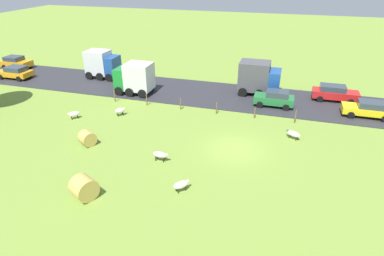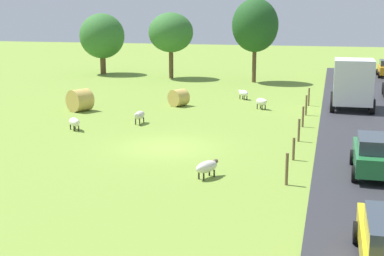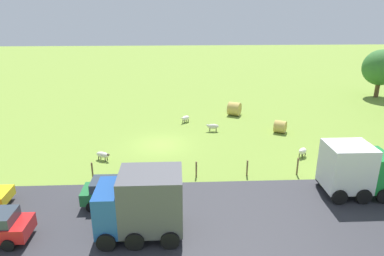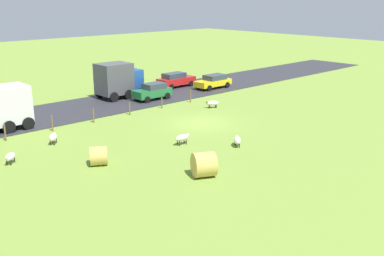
% 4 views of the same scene
% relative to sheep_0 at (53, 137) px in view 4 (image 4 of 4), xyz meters
% --- Properties ---
extents(ground_plane, '(160.00, 160.00, 0.00)m').
position_rel_sheep_0_xyz_m(ground_plane, '(-3.18, -11.59, -0.51)').
color(ground_plane, olive).
extents(road_strip, '(8.00, 80.00, 0.06)m').
position_rel_sheep_0_xyz_m(road_strip, '(7.94, -11.59, -0.48)').
color(road_strip, '#2D2D33').
rests_on(road_strip, ground_plane).
extents(sheep_0, '(1.02, 1.00, 0.77)m').
position_rel_sheep_0_xyz_m(sheep_0, '(0.00, 0.00, 0.00)').
color(sheep_0, silver).
rests_on(sheep_0, ground_plane).
extents(sheep_1, '(1.03, 1.04, 0.71)m').
position_rel_sheep_0_xyz_m(sheep_1, '(-1.85, 3.82, -0.03)').
color(sheep_1, white).
rests_on(sheep_1, ground_plane).
extents(sheep_2, '(0.53, 1.24, 0.76)m').
position_rel_sheep_0_xyz_m(sheep_2, '(-6.35, -6.61, 0.01)').
color(sheep_2, beige).
rests_on(sheep_2, ground_plane).
extents(sheep_3, '(0.96, 1.27, 0.70)m').
position_rel_sheep_0_xyz_m(sheep_3, '(-0.13, -15.98, -0.04)').
color(sheep_3, silver).
rests_on(sheep_3, ground_plane).
extents(sheep_4, '(1.09, 1.07, 0.71)m').
position_rel_sheep_0_xyz_m(sheep_4, '(-9.26, -9.18, -0.05)').
color(sheep_4, silver).
rests_on(sheep_4, ground_plane).
extents(hay_bale_0, '(1.88, 1.79, 1.46)m').
position_rel_sheep_0_xyz_m(hay_bale_0, '(-11.57, -3.65, 0.22)').
color(hay_bale_0, tan).
rests_on(hay_bale_0, ground_plane).
extents(hay_bale_1, '(1.55, 1.50, 1.18)m').
position_rel_sheep_0_xyz_m(hay_bale_1, '(-5.77, -0.16, 0.08)').
color(hay_bale_1, tan).
rests_on(hay_bale_1, ground_plane).
extents(fence_post_0, '(0.12, 0.12, 1.26)m').
position_rel_sheep_0_xyz_m(fence_post_0, '(3.03, -16.08, 0.12)').
color(fence_post_0, brown).
rests_on(fence_post_0, ground_plane).
extents(fence_post_1, '(0.12, 0.12, 1.03)m').
position_rel_sheep_0_xyz_m(fence_post_1, '(3.03, -12.43, 0.01)').
color(fence_post_1, brown).
rests_on(fence_post_1, ground_plane).
extents(fence_post_2, '(0.12, 0.12, 1.18)m').
position_rel_sheep_0_xyz_m(fence_post_2, '(3.03, -8.77, 0.08)').
color(fence_post_2, brown).
rests_on(fence_post_2, ground_plane).
extents(fence_post_3, '(0.12, 0.12, 1.20)m').
position_rel_sheep_0_xyz_m(fence_post_3, '(3.03, -5.11, 0.09)').
color(fence_post_3, brown).
rests_on(fence_post_3, ground_plane).
extents(fence_post_4, '(0.12, 0.12, 1.30)m').
position_rel_sheep_0_xyz_m(fence_post_4, '(3.03, -1.46, 0.14)').
color(fence_post_4, brown).
rests_on(fence_post_4, ground_plane).
extents(fence_post_5, '(0.12, 0.12, 1.26)m').
position_rel_sheep_0_xyz_m(fence_post_5, '(3.03, 2.20, 0.12)').
color(fence_post_5, brown).
rests_on(fence_post_5, ground_plane).
extents(truck_1, '(2.78, 3.96, 3.39)m').
position_rel_sheep_0_xyz_m(truck_1, '(5.89, 1.11, 1.33)').
color(truck_1, '#197F33').
rests_on(truck_1, road_strip).
extents(truck_2, '(2.90, 4.42, 3.57)m').
position_rel_sheep_0_xyz_m(truck_2, '(9.48, -11.99, 1.42)').
color(truck_2, '#1E4C99').
rests_on(truck_2, road_strip).
extents(car_0, '(2.01, 4.46, 1.51)m').
position_rel_sheep_0_xyz_m(car_0, '(6.33, -22.67, 0.34)').
color(car_0, yellow).
rests_on(car_0, road_strip).
extents(car_1, '(1.94, 4.59, 1.64)m').
position_rel_sheep_0_xyz_m(car_1, '(9.72, -19.98, 0.40)').
color(car_1, red).
rests_on(car_1, road_strip).
extents(car_4, '(1.94, 3.93, 1.63)m').
position_rel_sheep_0_xyz_m(car_4, '(6.42, -14.01, 0.39)').
color(car_4, '#237238').
rests_on(car_4, road_strip).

